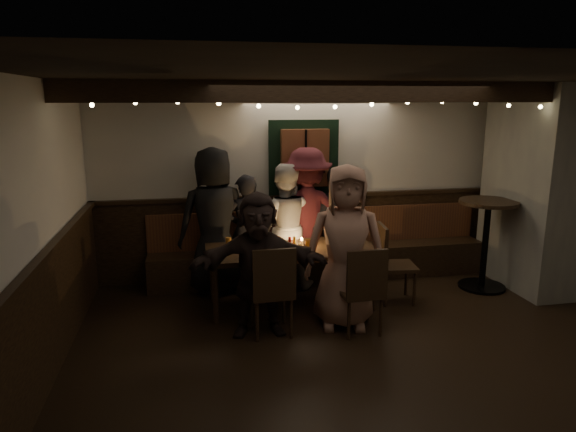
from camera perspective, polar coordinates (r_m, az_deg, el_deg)
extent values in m
cube|color=black|center=(5.20, 10.01, -15.09)|extent=(6.00, 5.00, 0.01)
cube|color=black|center=(4.61, 11.31, 14.99)|extent=(6.00, 5.00, 0.01)
cube|color=silver|center=(7.08, 3.21, 3.78)|extent=(6.00, 0.01, 2.60)
cube|color=silver|center=(4.60, -26.90, -2.60)|extent=(0.01, 5.00, 2.60)
cube|color=black|center=(7.20, 3.19, -2.16)|extent=(6.00, 0.05, 1.10)
cube|color=black|center=(4.83, -25.64, -11.22)|extent=(0.05, 5.00, 1.10)
cube|color=slate|center=(7.32, 25.85, 2.81)|extent=(0.70, 1.40, 2.60)
cube|color=black|center=(7.07, 3.66, -5.22)|extent=(4.60, 0.45, 0.45)
cube|color=#562F1D|center=(7.11, 3.34, -1.13)|extent=(4.60, 0.06, 0.50)
cube|color=black|center=(6.92, 1.76, 6.51)|extent=(0.95, 0.04, 1.00)
cube|color=#562F1D|center=(6.86, 1.87, 6.45)|extent=(0.64, 0.12, 0.76)
cube|color=black|center=(5.54, 7.27, 13.54)|extent=(6.00, 0.16, 0.22)
sphere|color=#FFE599|center=(5.32, -20.96, 11.44)|extent=(0.04, 0.04, 0.04)
sphere|color=#FFE599|center=(5.27, -16.61, 12.00)|extent=(0.04, 0.04, 0.04)
sphere|color=#FFE599|center=(5.25, -12.17, 12.30)|extent=(0.04, 0.04, 0.04)
sphere|color=#FFE599|center=(5.26, -7.70, 12.29)|extent=(0.04, 0.04, 0.04)
sphere|color=#FFE599|center=(5.30, -3.28, 12.10)|extent=(0.04, 0.04, 0.04)
sphere|color=#FFE599|center=(5.37, 1.06, 11.96)|extent=(0.04, 0.04, 0.04)
sphere|color=#FFE599|center=(5.46, 5.25, 11.99)|extent=(0.04, 0.04, 0.04)
sphere|color=#FFE599|center=(5.59, 9.29, 12.14)|extent=(0.04, 0.04, 0.04)
sphere|color=#FFE599|center=(5.74, 13.14, 12.22)|extent=(0.04, 0.04, 0.04)
sphere|color=#FFE599|center=(5.91, 16.77, 12.08)|extent=(0.04, 0.04, 0.04)
sphere|color=#FFE599|center=(6.10, 20.16, 11.70)|extent=(0.04, 0.04, 0.04)
sphere|color=#FFE599|center=(6.32, 23.31, 11.22)|extent=(0.04, 0.04, 0.04)
sphere|color=#FFE599|center=(6.55, 26.25, 10.83)|extent=(0.04, 0.04, 0.04)
sphere|color=#FFE599|center=(6.80, 29.00, 10.63)|extent=(0.04, 0.04, 0.04)
cube|color=black|center=(6.04, 0.36, -3.87)|extent=(1.98, 0.85, 0.06)
cylinder|color=black|center=(5.72, -8.04, -8.70)|extent=(0.07, 0.07, 0.65)
cylinder|color=black|center=(6.37, -8.39, -6.43)|extent=(0.07, 0.07, 0.65)
cylinder|color=black|center=(6.07, 9.56, -7.46)|extent=(0.07, 0.07, 0.65)
cylinder|color=black|center=(6.69, 7.48, -5.46)|extent=(0.07, 0.07, 0.65)
cylinder|color=#BF7226|center=(6.05, -6.62, -3.00)|extent=(0.07, 0.07, 0.13)
cylinder|color=#BF7226|center=(5.77, -2.96, -3.70)|extent=(0.07, 0.07, 0.13)
cylinder|color=silver|center=(6.14, -1.42, -2.66)|extent=(0.07, 0.07, 0.13)
cylinder|color=#BF7226|center=(5.93, 2.24, -3.24)|extent=(0.07, 0.07, 0.13)
cylinder|color=silver|center=(6.35, 4.68, -2.19)|extent=(0.07, 0.07, 0.13)
cylinder|color=#BF7226|center=(6.02, 7.53, -3.11)|extent=(0.07, 0.07, 0.13)
cylinder|color=white|center=(5.69, -3.72, -4.58)|extent=(0.24, 0.24, 0.01)
cube|color=#B2B2B7|center=(5.98, 0.45, -3.52)|extent=(0.15, 0.09, 0.05)
cylinder|color=#990C0C|center=(5.96, 0.19, -3.06)|extent=(0.03, 0.03, 0.15)
cylinder|color=gold|center=(5.97, 0.72, -3.03)|extent=(0.03, 0.03, 0.15)
cylinder|color=silver|center=(6.09, 1.53, -3.08)|extent=(0.05, 0.05, 0.08)
sphere|color=#FFB24C|center=(6.08, 1.53, -2.56)|extent=(0.03, 0.03, 0.03)
cube|color=black|center=(5.41, -1.92, -8.45)|extent=(0.45, 0.45, 0.04)
cube|color=black|center=(5.13, -1.52, -6.41)|extent=(0.44, 0.06, 0.50)
cylinder|color=black|center=(5.69, -0.47, -9.89)|extent=(0.04, 0.04, 0.43)
cylinder|color=black|center=(5.37, 0.37, -11.32)|extent=(0.04, 0.04, 0.43)
cylinder|color=black|center=(5.63, -4.07, -10.18)|extent=(0.04, 0.04, 0.43)
cylinder|color=black|center=(5.31, -3.45, -11.65)|extent=(0.04, 0.04, 0.43)
cube|color=black|center=(5.49, 7.95, -8.34)|extent=(0.44, 0.44, 0.04)
cube|color=black|center=(5.23, 8.80, -6.36)|extent=(0.43, 0.06, 0.49)
cylinder|color=black|center=(5.79, 8.90, -9.69)|extent=(0.04, 0.04, 0.42)
cylinder|color=black|center=(5.49, 10.26, -11.02)|extent=(0.04, 0.04, 0.42)
cylinder|color=black|center=(5.68, 5.58, -10.07)|extent=(0.04, 0.04, 0.42)
cylinder|color=black|center=(5.37, 6.78, -11.46)|extent=(0.04, 0.04, 0.42)
cube|color=black|center=(6.37, 12.01, -5.48)|extent=(0.48, 0.48, 0.04)
cube|color=black|center=(6.24, 10.39, -3.21)|extent=(0.10, 0.43, 0.49)
cylinder|color=black|center=(6.33, 13.88, -7.89)|extent=(0.04, 0.04, 0.42)
cylinder|color=black|center=(6.24, 10.78, -8.06)|extent=(0.04, 0.04, 0.42)
cylinder|color=black|center=(6.65, 12.98, -6.84)|extent=(0.04, 0.04, 0.42)
cylinder|color=black|center=(6.56, 10.03, -6.98)|extent=(0.04, 0.04, 0.42)
cylinder|color=black|center=(7.26, 20.69, -7.30)|extent=(0.59, 0.59, 0.03)
cylinder|color=black|center=(7.09, 21.05, -3.09)|extent=(0.08, 0.08, 1.14)
cylinder|color=black|center=(6.97, 21.42, 1.43)|extent=(0.73, 0.73, 0.05)
imported|color=black|center=(6.51, -8.19, -0.50)|extent=(1.00, 0.75, 1.85)
imported|color=black|center=(6.69, -4.72, -1.66)|extent=(0.57, 0.40, 1.48)
imported|color=#BAB5B1|center=(6.63, -0.45, -1.12)|extent=(0.91, 0.79, 1.62)
imported|color=#3B1319|center=(6.77, 2.06, -0.03)|extent=(1.21, 0.75, 1.81)
imported|color=black|center=(6.92, 5.40, -0.94)|extent=(0.98, 0.71, 1.54)
imported|color=black|center=(5.31, -3.32, -5.38)|extent=(1.43, 0.53, 1.51)
imported|color=#9D715E|center=(5.48, 6.38, -3.45)|extent=(0.96, 0.73, 1.77)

